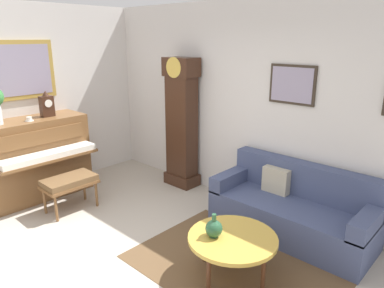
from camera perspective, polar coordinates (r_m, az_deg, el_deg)
name	(u,v)px	position (r m, az deg, el deg)	size (l,w,h in m)	color
ground_plane	(105,273)	(4.05, -13.82, -19.40)	(6.40, 6.00, 0.10)	#B2A899
wall_back	(244,105)	(5.05, 8.36, 6.28)	(5.30, 0.13, 2.80)	silver
area_rug	(235,265)	(3.98, 6.90, -18.74)	(2.10, 1.50, 0.01)	brown
piano	(37,158)	(5.72, -23.58, -2.04)	(0.87, 1.44, 1.19)	brown
piano_bench	(69,183)	(5.15, -19.04, -5.85)	(0.42, 0.70, 0.48)	brown
grandfather_clock	(182,127)	(5.57, -1.68, 2.81)	(0.52, 0.34, 2.03)	#3D2316
couch	(293,209)	(4.53, 15.84, -10.01)	(1.90, 0.80, 0.84)	#424C70
coffee_table	(233,239)	(3.62, 6.52, -14.94)	(0.88, 0.88, 0.44)	gold
mantel_clock	(47,105)	(5.64, -22.25, 5.82)	(0.13, 0.18, 0.38)	#3D2316
teacup	(29,119)	(5.45, -24.64, 3.60)	(0.12, 0.12, 0.06)	white
green_jug	(214,228)	(3.54, 3.53, -13.35)	(0.17, 0.17, 0.24)	#234C33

